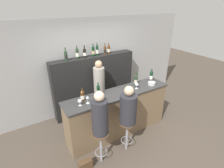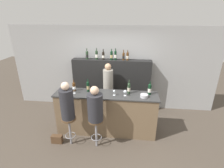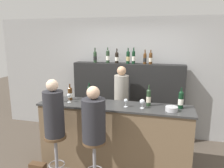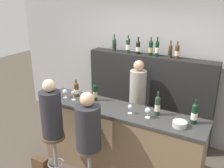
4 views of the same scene
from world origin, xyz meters
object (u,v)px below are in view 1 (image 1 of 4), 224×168
wine_bottle_backbar_3 (93,51)px  wine_glass_0 (80,101)px  wine_bottle_backbar_1 (77,53)px  metal_bowl (152,83)px  wine_bottle_backbar_6 (109,49)px  wine_glass_3 (137,85)px  wine_bottle_backbar_5 (105,50)px  wine_bottle_backbar_2 (85,53)px  guest_seated_left (100,116)px  wine_glass_2 (128,88)px  wine_bottle_counter_3 (151,76)px  wine_bottle_backbar_4 (97,50)px  wine_glass_1 (88,98)px  bar_stool_right (127,129)px  wine_bottle_counter_0 (82,96)px  bar_stool_left (101,140)px  wine_bottle_counter_1 (98,91)px  wine_bottle_backbar_0 (66,55)px  handbag (85,165)px  bartender (99,92)px  guest_seated_right (128,108)px  wine_bottle_counter_2 (136,80)px

wine_bottle_backbar_3 → wine_glass_0: wine_bottle_backbar_3 is taller
wine_bottle_backbar_1 → metal_bowl: 1.98m
wine_bottle_backbar_6 → wine_glass_3: 1.38m
wine_bottle_backbar_5 → wine_glass_3: wine_bottle_backbar_5 is taller
wine_bottle_backbar_2 → guest_seated_left: bearing=-106.6°
wine_bottle_backbar_2 → wine_glass_2: (0.45, -1.27, -0.56)m
wine_bottle_backbar_6 → guest_seated_left: bearing=-124.9°
wine_bottle_counter_3 → wine_bottle_backbar_4: wine_bottle_backbar_4 is taller
wine_glass_1 → bar_stool_right: size_ratio=0.21×
wine_bottle_counter_0 → bar_stool_left: bearing=-86.2°
wine_bottle_counter_1 → wine_bottle_counter_3: wine_bottle_counter_3 is taller
bar_stool_left → guest_seated_left: bearing=0.0°
guest_seated_left → wine_bottle_backbar_2: bearing=73.4°
wine_bottle_backbar_6 → wine_glass_2: wine_bottle_backbar_6 is taller
wine_bottle_backbar_0 → handbag: (-0.39, -1.78, -1.66)m
wine_bottle_counter_0 → bartender: size_ratio=0.17×
wine_bottle_backbar_0 → wine_bottle_backbar_4: wine_bottle_backbar_4 is taller
wine_glass_1 → guest_seated_right: size_ratio=0.19×
wine_bottle_counter_0 → wine_bottle_counter_3: 1.86m
guest_seated_left → wine_bottle_counter_0: bearing=93.8°
wine_glass_3 → handbag: 2.00m
wine_bottle_backbar_5 → wine_bottle_backbar_1: bearing=180.0°
wine_glass_0 → bar_stool_right: wine_glass_0 is taller
wine_bottle_backbar_5 → wine_bottle_counter_2: bearing=-79.9°
wine_bottle_counter_1 → wine_bottle_backbar_6: 1.54m
wine_bottle_backbar_6 → wine_glass_0: bearing=-138.0°
wine_bottle_backbar_5 → wine_glass_2: size_ratio=2.23×
wine_glass_3 → bartender: bartender is taller
wine_bottle_backbar_1 → metal_bowl: (1.35, -1.29, -0.64)m
guest_seated_left → wine_bottle_counter_2: bearing=26.4°
wine_bottle_counter_3 → wine_bottle_backbar_3: wine_bottle_backbar_3 is taller
wine_bottle_backbar_0 → bar_stool_left: bearing=-91.4°
wine_bottle_counter_2 → wine_glass_0: bearing=-174.5°
wine_bottle_backbar_4 → wine_glass_1: bearing=-125.0°
wine_glass_1 → wine_glass_3: (1.24, -0.00, -0.01)m
wine_bottle_counter_1 → wine_glass_0: wine_bottle_counter_1 is taller
wine_glass_3 → bartender: bearing=120.6°
wine_bottle_backbar_4 → bar_stool_right: 2.17m
wine_bottle_backbar_6 → bartender: size_ratio=0.18×
wine_bottle_backbar_0 → wine_glass_3: bearing=-46.6°
wine_bottle_counter_1 → bar_stool_left: (-0.31, -0.66, -0.68)m
wine_glass_0 → handbag: wine_glass_0 is taller
wine_bottle_backbar_5 → wine_bottle_backbar_2: bearing=180.0°
wine_bottle_backbar_3 → guest_seated_left: (-0.77, -1.78, -0.66)m
wine_glass_2 → wine_glass_3: wine_glass_3 is taller
bartender → wine_bottle_backbar_4: bearing=66.0°
wine_bottle_counter_0 → wine_bottle_backbar_6: size_ratio=0.97×
wine_glass_2 → bartender: size_ratio=0.08×
wine_bottle_counter_3 → wine_bottle_backbar_4: (-0.93, 1.12, 0.54)m
guest_seated_right → handbag: (-0.97, -0.00, -0.97)m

